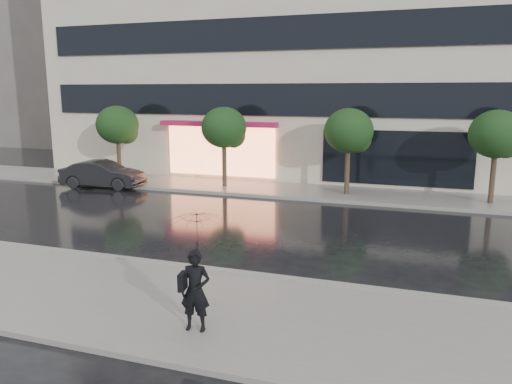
% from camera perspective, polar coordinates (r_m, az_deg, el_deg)
% --- Properties ---
extents(ground, '(120.00, 120.00, 0.00)m').
position_cam_1_polar(ground, '(14.69, -7.59, -7.36)').
color(ground, black).
rests_on(ground, ground).
extents(sidewalk_near, '(60.00, 4.50, 0.12)m').
position_cam_1_polar(sidewalk_near, '(12.04, -14.58, -11.65)').
color(sidewalk_near, slate).
rests_on(sidewalk_near, ground).
extents(sidewalk_far, '(60.00, 3.50, 0.12)m').
position_cam_1_polar(sidewalk_far, '(23.98, 3.27, 0.24)').
color(sidewalk_far, slate).
rests_on(sidewalk_far, ground).
extents(curb_near, '(60.00, 0.25, 0.14)m').
position_cam_1_polar(curb_near, '(13.83, -9.44, -8.32)').
color(curb_near, gray).
rests_on(curb_near, ground).
extents(curb_far, '(60.00, 0.25, 0.14)m').
position_cam_1_polar(curb_far, '(22.33, 2.07, -0.56)').
color(curb_far, gray).
rests_on(curb_far, ground).
extents(office_building, '(30.00, 12.76, 18.00)m').
position_cam_1_polar(office_building, '(31.34, 7.47, 19.21)').
color(office_building, beige).
rests_on(office_building, ground).
extents(bg_building_left, '(14.00, 10.00, 12.00)m').
position_cam_1_polar(bg_building_left, '(51.50, -23.50, 11.94)').
color(bg_building_left, '#59544F').
rests_on(bg_building_left, ground).
extents(tree_far_west, '(2.20, 2.20, 3.99)m').
position_cam_1_polar(tree_far_west, '(27.18, -15.42, 7.25)').
color(tree_far_west, '#33261C').
rests_on(tree_far_west, ground).
extents(tree_mid_west, '(2.20, 2.20, 3.99)m').
position_cam_1_polar(tree_mid_west, '(24.34, -3.53, 7.20)').
color(tree_mid_west, '#33261C').
rests_on(tree_mid_west, ground).
extents(tree_mid_east, '(2.20, 2.20, 3.99)m').
position_cam_1_polar(tree_mid_east, '(22.76, 10.70, 6.73)').
color(tree_mid_east, '#33261C').
rests_on(tree_mid_east, ground).
extents(tree_far_east, '(2.20, 2.20, 3.99)m').
position_cam_1_polar(tree_far_east, '(22.71, 25.93, 5.78)').
color(tree_far_east, '#33261C').
rests_on(tree_far_east, ground).
extents(parked_car, '(4.24, 1.80, 1.36)m').
position_cam_1_polar(parked_car, '(25.81, -17.12, 1.94)').
color(parked_car, black).
rests_on(parked_car, ground).
extents(pedestrian_with_umbrella, '(1.15, 1.16, 2.38)m').
position_cam_1_polar(pedestrian_with_umbrella, '(9.59, -6.85, -6.75)').
color(pedestrian_with_umbrella, black).
rests_on(pedestrian_with_umbrella, sidewalk_near).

